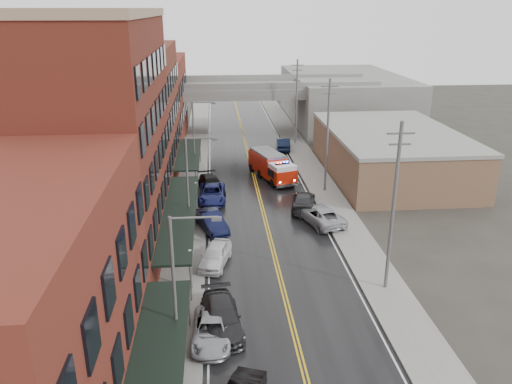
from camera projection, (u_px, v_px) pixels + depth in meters
road at (263, 211)px, 48.63m from camera, size 11.00×160.00×0.02m
sidewalk_left at (188, 213)px, 48.02m from camera, size 3.00×160.00×0.15m
sidewalk_right at (336, 208)px, 49.18m from camera, size 3.00×160.00×0.15m
curb_left at (205, 212)px, 48.15m from camera, size 0.30×160.00×0.15m
curb_right at (320, 208)px, 49.05m from camera, size 0.30×160.00×0.15m
brick_building_a at (12, 323)px, 21.19m from camera, size 9.00×18.00×12.00m
brick_building_b at (99, 142)px, 37.91m from camera, size 9.00×20.00×18.00m
brick_building_c at (134, 115)px, 54.78m from camera, size 9.00×15.00×15.00m
brick_building_far at (152, 101)px, 71.66m from camera, size 9.00×20.00×12.00m
tan_building at (390, 154)px, 58.38m from camera, size 14.00×22.00×5.00m
right_far_block at (344, 98)px, 86.06m from camera, size 18.00×30.00×8.00m
awning_0 at (155, 373)px, 22.70m from camera, size 2.60×16.00×3.09m
awning_1 at (180, 213)px, 40.45m from camera, size 2.60×18.00×3.09m
awning_2 at (189, 154)px, 56.81m from camera, size 2.60×13.00×3.09m
globe_lamp_1 at (190, 260)px, 34.23m from camera, size 0.44×0.44×3.12m
globe_lamp_2 at (196, 191)px, 47.32m from camera, size 0.44×0.44×3.12m
street_lamp_0 at (179, 284)px, 25.75m from camera, size 2.64×0.22×9.00m
street_lamp_1 at (191, 183)px, 40.70m from camera, size 2.64×0.22×9.00m
street_lamp_2 at (196, 136)px, 55.66m from camera, size 2.64×0.22×9.00m
utility_pole_0 at (394, 206)px, 33.00m from camera, size 1.80×0.24×12.00m
utility_pole_1 at (327, 134)px, 51.69m from camera, size 1.80×0.24×12.00m
utility_pole_2 at (296, 101)px, 70.38m from camera, size 1.80×0.24×12.00m
overpass at (243, 95)px, 76.46m from camera, size 40.00×10.00×7.50m
fire_truck at (272, 166)px, 57.20m from camera, size 5.12×8.51×2.96m
parked_car_left_2 at (212, 330)px, 29.49m from camera, size 2.52×5.06×1.38m
parked_car_left_3 at (221, 317)px, 30.52m from camera, size 2.92×5.85×1.63m
parked_car_left_4 at (215, 255)px, 38.23m from camera, size 3.05×5.03×1.60m
parked_car_left_5 at (211, 221)px, 44.20m from camera, size 3.34×5.35×1.67m
parked_car_left_6 at (212, 193)px, 50.95m from camera, size 2.80×5.83×1.60m
parked_car_left_7 at (211, 185)px, 53.38m from camera, size 3.28×5.94×1.63m
parked_car_right_0 at (321, 215)px, 45.60m from camera, size 4.24×6.31×1.61m
parked_car_right_1 at (303, 201)px, 48.84m from camera, size 3.34×5.99×1.64m
parked_car_right_2 at (280, 159)px, 62.77m from camera, size 2.56×4.76×1.54m
parked_car_right_3 at (283, 144)px, 69.35m from camera, size 2.19×5.16×1.66m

